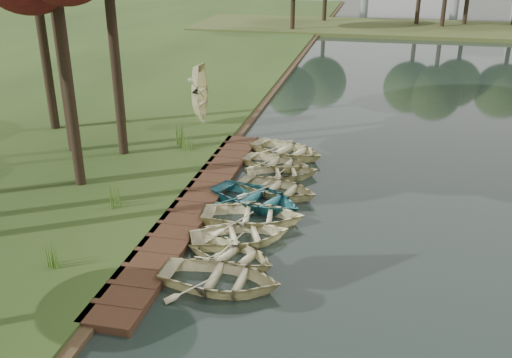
% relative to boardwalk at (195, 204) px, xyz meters
% --- Properties ---
extents(ground, '(300.00, 300.00, 0.00)m').
position_rel_boardwalk_xyz_m(ground, '(1.60, 0.00, -0.15)').
color(ground, '#3D2F1D').
extents(boardwalk, '(1.60, 16.00, 0.30)m').
position_rel_boardwalk_xyz_m(boardwalk, '(0.00, 0.00, 0.00)').
color(boardwalk, '#3A2316').
rests_on(boardwalk, ground).
extents(peninsula, '(50.00, 14.00, 0.45)m').
position_rel_boardwalk_xyz_m(peninsula, '(9.60, 50.00, 0.08)').
color(peninsula, '#3F4A21').
rests_on(peninsula, ground).
extents(rowboat_0, '(3.85, 2.84, 0.77)m').
position_rel_boardwalk_xyz_m(rowboat_0, '(2.47, -5.18, 0.29)').
color(rowboat_0, beige).
rests_on(rowboat_0, water).
extents(rowboat_1, '(3.61, 3.11, 0.63)m').
position_rel_boardwalk_xyz_m(rowboat_1, '(2.45, -3.64, 0.21)').
color(rowboat_1, beige).
rests_on(rowboat_1, water).
extents(rowboat_2, '(4.15, 3.64, 0.72)m').
position_rel_boardwalk_xyz_m(rowboat_2, '(2.40, -2.42, 0.26)').
color(rowboat_2, beige).
rests_on(rowboat_2, water).
extents(rowboat_3, '(4.06, 3.10, 0.78)m').
position_rel_boardwalk_xyz_m(rowboat_3, '(2.51, -0.89, 0.29)').
color(rowboat_3, beige).
rests_on(rowboat_3, water).
extents(rowboat_4, '(4.70, 4.14, 0.81)m').
position_rel_boardwalk_xyz_m(rowboat_4, '(2.30, 0.59, 0.30)').
color(rowboat_4, teal).
rests_on(rowboat_4, water).
extents(rowboat_5, '(4.03, 3.35, 0.72)m').
position_rel_boardwalk_xyz_m(rowboat_5, '(2.90, 1.80, 0.26)').
color(rowboat_5, beige).
rests_on(rowboat_5, water).
extents(rowboat_6, '(3.74, 3.16, 0.66)m').
position_rel_boardwalk_xyz_m(rowboat_6, '(2.81, 3.61, 0.23)').
color(rowboat_6, beige).
rests_on(rowboat_6, water).
extents(rowboat_7, '(3.65, 2.98, 0.66)m').
position_rel_boardwalk_xyz_m(rowboat_7, '(2.33, 4.77, 0.23)').
color(rowboat_7, beige).
rests_on(rowboat_7, water).
extents(rowboat_8, '(4.50, 3.94, 0.78)m').
position_rel_boardwalk_xyz_m(rowboat_8, '(2.57, 6.38, 0.29)').
color(rowboat_8, beige).
rests_on(rowboat_8, water).
extents(stored_rowboat, '(3.46, 2.60, 0.68)m').
position_rel_boardwalk_xyz_m(stored_rowboat, '(-2.75, 9.71, 0.49)').
color(stored_rowboat, beige).
rests_on(stored_rowboat, bank).
extents(reeds_0, '(0.60, 0.60, 0.87)m').
position_rel_boardwalk_xyz_m(reeds_0, '(-2.70, -5.63, 0.58)').
color(reeds_0, '#3F661E').
rests_on(reeds_0, bank).
extents(reeds_1, '(0.60, 0.60, 0.99)m').
position_rel_boardwalk_xyz_m(reeds_1, '(-2.72, -1.16, 0.65)').
color(reeds_1, '#3F661E').
rests_on(reeds_1, bank).
extents(reeds_2, '(0.60, 0.60, 0.90)m').
position_rel_boardwalk_xyz_m(reeds_2, '(-2.27, 5.56, 0.60)').
color(reeds_2, '#3F661E').
rests_on(reeds_2, bank).
extents(reeds_3, '(0.60, 0.60, 1.15)m').
position_rel_boardwalk_xyz_m(reeds_3, '(-2.70, 6.10, 0.72)').
color(reeds_3, '#3F661E').
rests_on(reeds_3, bank).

